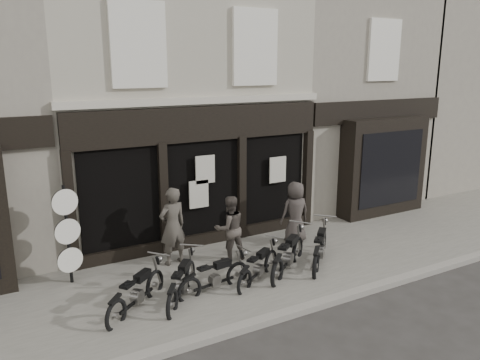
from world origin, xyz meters
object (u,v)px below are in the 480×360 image
motorcycle_1 (182,285)px  man_centre (230,228)px  motorcycle_4 (288,258)px  advert_sign_post (68,239)px  motorcycle_5 (320,251)px  motorcycle_0 (137,295)px  motorcycle_3 (259,269)px  man_left (173,226)px  motorcycle_2 (215,279)px  man_right (295,212)px

motorcycle_1 → man_centre: 2.30m
motorcycle_4 → advert_sign_post: advert_sign_post is taller
motorcycle_5 → advert_sign_post: size_ratio=0.73×
motorcycle_0 → motorcycle_3: 2.84m
man_left → advert_sign_post: 2.42m
motorcycle_0 → motorcycle_3: (2.84, -0.07, -0.02)m
motorcycle_2 → man_left: (-0.29, 1.77, 0.74)m
motorcycle_0 → motorcycle_2: 1.73m
man_centre → advert_sign_post: advert_sign_post is taller
man_right → advert_sign_post: size_ratio=0.72×
man_left → motorcycle_5: bearing=142.7°
motorcycle_4 → man_right: (1.22, 1.44, 0.56)m
motorcycle_2 → advert_sign_post: (-2.70, 1.88, 0.81)m
motorcycle_5 → advert_sign_post: 5.99m
motorcycle_3 → motorcycle_4: (0.88, 0.09, 0.06)m
motorcycle_0 → advert_sign_post: (-0.97, 1.82, 0.78)m
man_centre → man_right: (2.15, 0.20, 0.03)m
motorcycle_1 → man_centre: bearing=-17.1°
motorcycle_0 → man_right: bearing=-23.0°
man_left → advert_sign_post: advert_sign_post is taller
man_right → advert_sign_post: (-5.92, 0.36, 0.19)m
motorcycle_2 → man_centre: man_centre is taller
motorcycle_0 → advert_sign_post: size_ratio=0.71×
motorcycle_2 → motorcycle_3: 1.11m
motorcycle_5 → man_centre: size_ratio=1.05×
man_left → motorcycle_2: bearing=89.6°
motorcycle_2 → motorcycle_5: motorcycle_5 is taller
motorcycle_5 → man_left: bearing=107.5°
man_centre → man_right: 2.16m
motorcycle_3 → man_centre: size_ratio=1.02×
motorcycle_2 → man_right: 3.61m
motorcycle_2 → man_right: man_right is taller
advert_sign_post → man_left: bearing=-15.5°
motorcycle_1 → motorcycle_2: 0.77m
motorcycle_3 → motorcycle_5: size_ratio=0.98×
motorcycle_0 → motorcycle_1: bearing=-40.7°
motorcycle_3 → man_centre: bearing=60.9°
motorcycle_0 → man_right: size_ratio=0.98×
motorcycle_0 → man_centre: 3.12m
motorcycle_3 → man_right: man_right is taller
motorcycle_1 → man_left: 1.93m
motorcycle_0 → motorcycle_3: bearing=-40.9°
motorcycle_0 → advert_sign_post: bearing=78.7°
motorcycle_1 → man_right: (3.98, 1.48, 0.60)m
advert_sign_post → motorcycle_4: bearing=-33.9°
motorcycle_5 → man_left: size_ratio=0.89×
motorcycle_5 → man_centre: (-1.89, 1.25, 0.53)m
motorcycle_3 → man_right: bearing=4.8°
motorcycle_4 → advert_sign_post: 5.09m
motorcycle_1 → man_right: 4.29m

